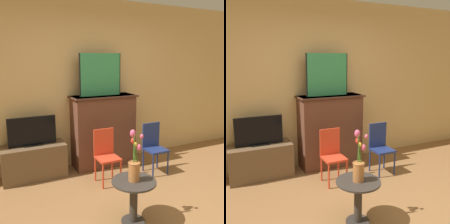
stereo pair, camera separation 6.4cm
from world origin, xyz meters
TOP-DOWN VIEW (x-y plane):
  - wall_back at (0.00, 2.13)m, footprint 8.00×0.06m
  - fireplace_mantel at (0.19, 1.90)m, footprint 1.07×0.44m
  - painting at (0.15, 1.90)m, footprint 0.70×0.03m
  - tv_stand at (-0.95, 1.88)m, footprint 0.92×0.39m
  - tv_monitor at (-0.95, 1.89)m, footprint 0.69×0.12m
  - chair_red at (-0.04, 1.31)m, footprint 0.31×0.31m
  - chair_blue at (0.78, 1.31)m, footprint 0.31×0.31m
  - side_table at (-0.18, 0.28)m, footprint 0.48×0.48m
  - vase_tulips at (-0.17, 0.29)m, footprint 0.18×0.18m

SIDE VIEW (x-z plane):
  - tv_stand at x=-0.95m, z-range 0.00..0.51m
  - side_table at x=-0.18m, z-range 0.08..0.57m
  - chair_red at x=-0.04m, z-range 0.05..0.83m
  - chair_blue at x=0.78m, z-range 0.05..0.83m
  - fireplace_mantel at x=0.19m, z-range 0.01..1.19m
  - vase_tulips at x=-0.17m, z-range 0.39..0.94m
  - tv_monitor at x=-0.95m, z-range 0.50..0.93m
  - wall_back at x=0.00m, z-range 0.00..2.70m
  - painting at x=0.15m, z-range 1.18..1.85m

